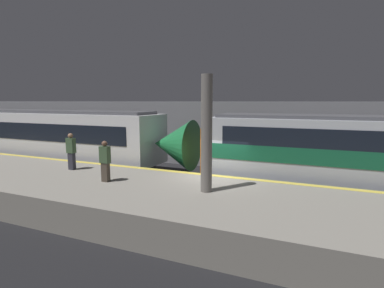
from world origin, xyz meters
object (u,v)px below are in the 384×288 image
(person_waiting, at_px, (71,151))
(support_pillar_near, at_px, (207,134))
(person_walking, at_px, (105,160))
(train_modern, at_px, (35,137))

(person_waiting, bearing_deg, support_pillar_near, -6.12)
(person_walking, bearing_deg, person_waiting, 159.07)
(support_pillar_near, relative_size, person_waiting, 2.39)
(support_pillar_near, distance_m, person_waiting, 6.94)
(support_pillar_near, relative_size, person_walking, 2.50)
(support_pillar_near, height_order, person_walking, support_pillar_near)
(train_modern, height_order, person_waiting, train_modern)
(train_modern, relative_size, person_waiting, 13.03)
(person_waiting, bearing_deg, train_modern, 151.63)
(person_walking, bearing_deg, train_modern, 153.69)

